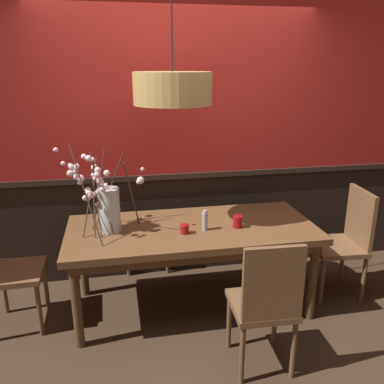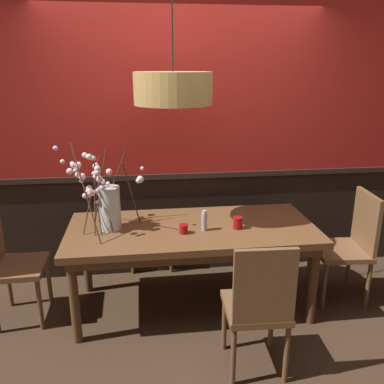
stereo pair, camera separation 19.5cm
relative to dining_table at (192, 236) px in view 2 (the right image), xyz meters
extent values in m
plane|color=#422D1E|center=(0.00, 0.00, -0.66)|extent=(24.00, 24.00, 0.00)
cube|color=black|center=(0.00, 0.71, -0.17)|extent=(5.76, 0.12, 0.98)
cube|color=#31241E|center=(0.00, 0.70, 0.34)|extent=(5.76, 0.14, 0.05)
cube|color=#B2231E|center=(0.00, 0.71, 1.32)|extent=(5.76, 0.12, 2.00)
cube|color=brown|center=(0.00, 0.00, 0.06)|extent=(2.02, 0.91, 0.05)
cube|color=brown|center=(0.00, 0.00, -0.01)|extent=(1.91, 0.80, 0.08)
cylinder|color=brown|center=(-0.92, -0.36, -0.31)|extent=(0.07, 0.07, 0.69)
cylinder|color=brown|center=(0.92, -0.36, -0.31)|extent=(0.07, 0.07, 0.69)
cylinder|color=brown|center=(-0.92, 0.36, -0.31)|extent=(0.07, 0.07, 0.69)
cylinder|color=brown|center=(0.92, 0.36, -0.31)|extent=(0.07, 0.07, 0.69)
cube|color=brown|center=(1.30, -0.03, -0.20)|extent=(0.47, 0.48, 0.04)
cube|color=brown|center=(1.50, -0.04, 0.07)|extent=(0.07, 0.43, 0.50)
cylinder|color=brown|center=(1.10, -0.21, -0.44)|extent=(0.04, 0.04, 0.44)
cylinder|color=brown|center=(1.13, 0.18, -0.44)|extent=(0.04, 0.04, 0.44)
cylinder|color=brown|center=(1.48, -0.24, -0.44)|extent=(0.04, 0.04, 0.44)
cylinder|color=brown|center=(1.51, 0.15, -0.44)|extent=(0.04, 0.04, 0.44)
cube|color=brown|center=(0.33, -0.77, -0.20)|extent=(0.43, 0.43, 0.04)
cube|color=brown|center=(0.32, -0.96, 0.07)|extent=(0.39, 0.05, 0.50)
cylinder|color=brown|center=(0.16, -0.59, -0.44)|extent=(0.04, 0.04, 0.43)
cylinder|color=brown|center=(0.51, -0.60, -0.44)|extent=(0.04, 0.04, 0.43)
cylinder|color=brown|center=(0.15, -0.95, -0.44)|extent=(0.04, 0.04, 0.43)
cylinder|color=brown|center=(0.49, -0.96, -0.44)|extent=(0.04, 0.04, 0.43)
cube|color=brown|center=(-1.39, 0.01, -0.20)|extent=(0.40, 0.45, 0.04)
cylinder|color=brown|center=(-1.23, 0.20, -0.44)|extent=(0.04, 0.04, 0.44)
cylinder|color=brown|center=(-1.22, -0.18, -0.44)|extent=(0.04, 0.04, 0.44)
cylinder|color=brown|center=(-1.56, 0.20, -0.44)|extent=(0.04, 0.04, 0.44)
cube|color=brown|center=(-0.32, 0.79, -0.21)|extent=(0.47, 0.41, 0.04)
cube|color=brown|center=(-0.31, 0.97, 0.04)|extent=(0.43, 0.06, 0.45)
cylinder|color=brown|center=(-0.13, 0.62, -0.45)|extent=(0.04, 0.04, 0.42)
cylinder|color=brown|center=(-0.52, 0.64, -0.45)|extent=(0.04, 0.04, 0.42)
cylinder|color=brown|center=(-0.11, 0.95, -0.45)|extent=(0.04, 0.04, 0.42)
cylinder|color=brown|center=(-0.50, 0.97, -0.45)|extent=(0.04, 0.04, 0.42)
cylinder|color=silver|center=(-0.66, 0.04, 0.26)|extent=(0.17, 0.17, 0.35)
cylinder|color=silver|center=(-0.66, 0.04, 0.13)|extent=(0.15, 0.15, 0.08)
cylinder|color=#472D23|center=(-0.73, 0.11, 0.41)|extent=(0.14, 0.08, 0.64)
sphere|color=silver|center=(-0.70, 0.11, 0.46)|extent=(0.04, 0.04, 0.04)
sphere|color=#FDD6D6|center=(-0.73, 0.13, 0.55)|extent=(0.05, 0.05, 0.05)
sphere|color=#FBCED1|center=(-0.71, 0.14, 0.43)|extent=(0.05, 0.05, 0.05)
sphere|color=#FFD2D0|center=(-0.69, 0.10, 0.39)|extent=(0.05, 0.05, 0.05)
sphere|color=#FFD9D4|center=(-0.75, 0.13, 0.59)|extent=(0.05, 0.05, 0.05)
cylinder|color=#472D23|center=(-0.73, 0.04, 0.41)|extent=(0.10, 0.14, 0.64)
sphere|color=#F3DAD3|center=(-0.78, -0.01, 0.69)|extent=(0.05, 0.05, 0.05)
sphere|color=#FFCCDB|center=(-0.76, 0.03, 0.67)|extent=(0.04, 0.04, 0.04)
sphere|color=white|center=(-0.81, 0.01, 0.70)|extent=(0.04, 0.04, 0.04)
sphere|color=#FFD0DC|center=(-0.76, 0.03, 0.55)|extent=(0.03, 0.03, 0.03)
cylinder|color=#472D23|center=(-0.64, 0.21, 0.39)|extent=(0.26, 0.03, 0.61)
sphere|color=#F6D2D4|center=(-0.67, 0.23, 0.41)|extent=(0.04, 0.04, 0.04)
sphere|color=silver|center=(-0.67, 0.19, 0.39)|extent=(0.05, 0.05, 0.05)
sphere|color=#FCC4D4|center=(-0.64, 0.19, 0.38)|extent=(0.05, 0.05, 0.05)
sphere|color=#FFD2D2|center=(-0.66, 0.27, 0.50)|extent=(0.05, 0.05, 0.05)
cylinder|color=#472D23|center=(-0.47, -0.01, 0.38)|extent=(0.12, 0.29, 0.59)
sphere|color=white|center=(-0.41, -0.03, 0.51)|extent=(0.06, 0.06, 0.06)
sphere|color=#FFD4D9|center=(-0.42, -0.05, 0.50)|extent=(0.04, 0.04, 0.04)
sphere|color=#F6C9E0|center=(-0.39, -0.02, 0.59)|extent=(0.03, 0.03, 0.03)
cylinder|color=#472D23|center=(-0.75, 0.03, 0.34)|extent=(0.07, 0.25, 0.51)
sphere|color=white|center=(-0.80, -0.01, 0.42)|extent=(0.05, 0.05, 0.05)
sphere|color=silver|center=(-0.78, 0.01, 0.40)|extent=(0.05, 0.05, 0.05)
sphere|color=#FFD5D1|center=(-0.72, 0.02, 0.34)|extent=(0.03, 0.03, 0.03)
sphere|color=white|center=(-0.74, 0.02, 0.32)|extent=(0.03, 0.03, 0.03)
cylinder|color=#472D23|center=(-0.80, 0.07, 0.37)|extent=(0.14, 0.28, 0.56)
sphere|color=#FAC8D6|center=(-0.91, 0.09, 0.60)|extent=(0.04, 0.04, 0.04)
sphere|color=silver|center=(-0.89, 0.08, 0.53)|extent=(0.05, 0.05, 0.05)
sphere|color=#FED1E0|center=(-0.87, 0.09, 0.48)|extent=(0.03, 0.03, 0.03)
sphere|color=#F7DBD2|center=(-0.93, 0.13, 0.61)|extent=(0.04, 0.04, 0.04)
sphere|color=#FFDBD4|center=(-0.88, 0.14, 0.60)|extent=(0.04, 0.04, 0.04)
sphere|color=silver|center=(-0.81, 0.08, 0.42)|extent=(0.05, 0.05, 0.05)
cylinder|color=#472D23|center=(-0.77, 0.06, 0.34)|extent=(0.01, 0.30, 0.51)
sphere|color=#FFD3E0|center=(-0.85, 0.06, 0.52)|extent=(0.06, 0.06, 0.06)
sphere|color=#FFD0E0|center=(-0.89, 0.09, 0.59)|extent=(0.06, 0.06, 0.06)
sphere|color=#F8CBCE|center=(-0.91, 0.09, 0.61)|extent=(0.05, 0.05, 0.05)
sphere|color=white|center=(-0.90, 0.05, 0.57)|extent=(0.03, 0.03, 0.03)
cylinder|color=#472D23|center=(-0.81, -0.10, 0.44)|extent=(0.22, 0.32, 0.71)
sphere|color=silver|center=(-0.82, -0.09, 0.41)|extent=(0.04, 0.04, 0.04)
sphere|color=white|center=(-0.80, -0.07, 0.42)|extent=(0.05, 0.05, 0.05)
sphere|color=silver|center=(-0.90, -0.15, 0.62)|extent=(0.05, 0.05, 0.05)
sphere|color=#F8D1CF|center=(-0.94, -0.20, 0.70)|extent=(0.03, 0.03, 0.03)
sphere|color=#FDC4E1|center=(-0.98, -0.19, 0.80)|extent=(0.03, 0.03, 0.03)
cylinder|color=#472D23|center=(-0.69, -0.02, 0.38)|extent=(0.13, 0.09, 0.58)
sphere|color=silver|center=(-0.72, -0.09, 0.58)|extent=(0.05, 0.05, 0.05)
sphere|color=white|center=(-0.69, -0.05, 0.46)|extent=(0.05, 0.05, 0.05)
sphere|color=white|center=(-0.74, -0.06, 0.55)|extent=(0.03, 0.03, 0.03)
sphere|color=white|center=(-0.74, -0.02, 0.42)|extent=(0.04, 0.04, 0.04)
sphere|color=#FBD1DD|center=(-0.71, -0.06, 0.53)|extent=(0.05, 0.05, 0.05)
sphere|color=#FFD2D5|center=(-0.72, -0.08, 0.61)|extent=(0.05, 0.05, 0.05)
cylinder|color=#9E0F14|center=(-0.08, -0.13, 0.12)|extent=(0.07, 0.07, 0.07)
torus|color=red|center=(-0.08, -0.13, 0.15)|extent=(0.07, 0.07, 0.01)
cylinder|color=silver|center=(-0.08, -0.13, 0.11)|extent=(0.05, 0.05, 0.04)
cylinder|color=#9E0F14|center=(0.36, -0.09, 0.13)|extent=(0.08, 0.08, 0.10)
torus|color=red|center=(0.36, -0.09, 0.18)|extent=(0.08, 0.08, 0.01)
cylinder|color=silver|center=(0.36, -0.09, 0.12)|extent=(0.05, 0.05, 0.05)
cylinder|color=#ADADB2|center=(0.09, -0.09, 0.16)|extent=(0.05, 0.05, 0.15)
cylinder|color=beige|center=(0.09, -0.09, 0.24)|extent=(0.03, 0.03, 0.02)
cylinder|color=tan|center=(-0.13, 0.07, 1.18)|extent=(0.59, 0.59, 0.24)
sphere|color=#F9EAB7|center=(-0.13, 0.07, 1.14)|extent=(0.14, 0.14, 0.14)
camera|label=1|loc=(-0.58, -3.00, 1.34)|focal=37.61mm
camera|label=2|loc=(-0.39, -3.03, 1.34)|focal=37.61mm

